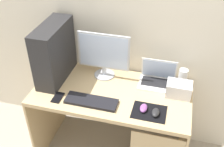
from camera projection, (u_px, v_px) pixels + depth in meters
wall_back at (124, 14)px, 2.26m from camera, size 4.00×0.05×2.60m
desk at (113, 107)px, 2.36m from camera, size 1.31×0.67×0.77m
pc_tower at (54, 52)px, 2.30m from camera, size 0.18×0.49×0.50m
monitor at (104, 55)px, 2.33m from camera, size 0.45×0.18×0.42m
laptop at (157, 79)px, 2.34m from camera, size 0.30×0.22×0.21m
speaker at (183, 77)px, 2.31m from camera, size 0.08×0.08×0.15m
projector at (179, 89)px, 2.20m from camera, size 0.20×0.14×0.12m
keyboard at (91, 101)px, 2.15m from camera, size 0.42×0.14×0.02m
mousepad at (149, 112)px, 2.07m from camera, size 0.26×0.20×0.00m
mouse_left at (144, 108)px, 2.07m from camera, size 0.06×0.10×0.03m
mouse_right at (156, 113)px, 2.03m from camera, size 0.06×0.10×0.03m
cell_phone at (58, 97)px, 2.20m from camera, size 0.07×0.13×0.01m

